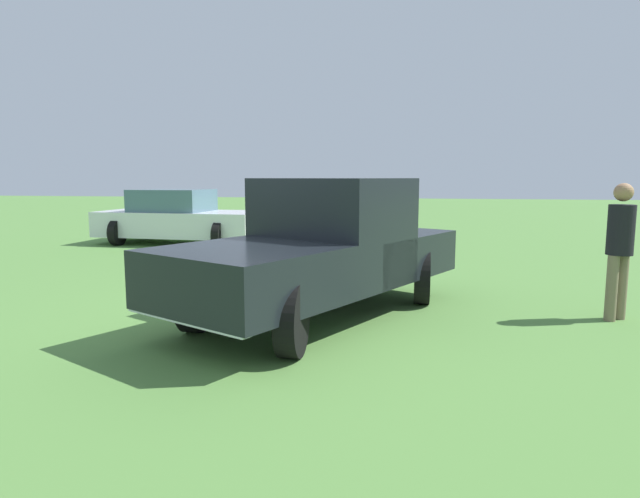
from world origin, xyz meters
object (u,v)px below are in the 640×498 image
at_px(sedan_near, 179,218).
at_px(person_bystander, 620,243).
at_px(pickup_truck, 325,245).
at_px(traffic_cone, 382,248).

height_order(sedan_near, person_bystander, person_bystander).
relative_size(pickup_truck, sedan_near, 1.08).
height_order(pickup_truck, traffic_cone, pickup_truck).
bearing_deg(sedan_near, traffic_cone, -17.31).
bearing_deg(traffic_cone, pickup_truck, 174.74).
xyz_separation_m(sedan_near, traffic_cone, (-2.08, -5.74, -0.42)).
xyz_separation_m(person_bystander, traffic_cone, (4.51, 3.28, -0.72)).
bearing_deg(pickup_truck, sedan_near, -115.80).
xyz_separation_m(pickup_truck, sedan_near, (6.98, 5.29, -0.24)).
relative_size(sedan_near, traffic_cone, 8.25).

